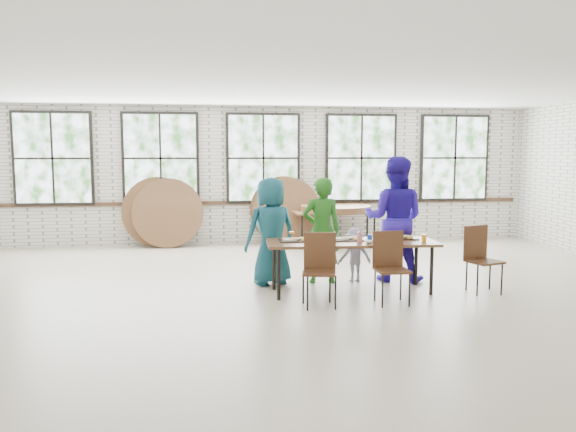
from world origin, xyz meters
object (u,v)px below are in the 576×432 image
object	(u,v)px
dining_table	(351,245)
chair_near_right	(390,261)
storage_table	(336,214)
chair_near_left	(319,263)

from	to	relation	value
dining_table	chair_near_right	xyz separation A→B (m)	(0.38, -0.59, -0.13)
storage_table	dining_table	bearing A→B (deg)	-102.99
dining_table	chair_near_right	bearing A→B (deg)	-54.88
dining_table	chair_near_right	world-z (taller)	chair_near_right
chair_near_right	storage_table	size ratio (longest dim) A/B	0.52
chair_near_left	chair_near_right	distance (m)	0.96
storage_table	chair_near_right	bearing A→B (deg)	-97.19
dining_table	storage_table	world-z (taller)	same
chair_near_left	storage_table	distance (m)	4.81
dining_table	chair_near_left	size ratio (longest dim) A/B	2.56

